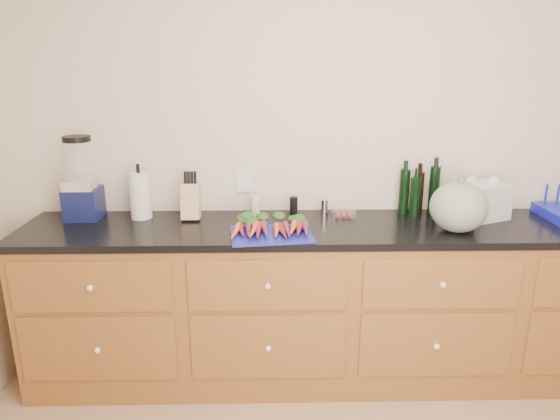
{
  "coord_description": "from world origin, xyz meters",
  "views": [
    {
      "loc": [
        -0.44,
        -1.34,
        1.82
      ],
      "look_at": [
        -0.38,
        1.2,
        1.06
      ],
      "focal_mm": 32.0,
      "sensor_mm": 36.0,
      "label": 1
    }
  ],
  "objects_px": {
    "carrots": "(271,226)",
    "knife_block": "(191,202)",
    "blender_appliance": "(81,183)",
    "tomato_box": "(343,211)",
    "paper_towel": "(140,195)",
    "cutting_board": "(271,234)",
    "squash": "(459,207)"
  },
  "relations": [
    {
      "from": "carrots",
      "to": "cutting_board",
      "type": "bearing_deg",
      "value": -90.0
    },
    {
      "from": "squash",
      "to": "cutting_board",
      "type": "bearing_deg",
      "value": -177.51
    },
    {
      "from": "knife_block",
      "to": "blender_appliance",
      "type": "bearing_deg",
      "value": 178.4
    },
    {
      "from": "carrots",
      "to": "knife_block",
      "type": "xyz_separation_m",
      "value": [
        -0.46,
        0.26,
        0.07
      ]
    },
    {
      "from": "knife_block",
      "to": "squash",
      "type": "bearing_deg",
      "value": -9.96
    },
    {
      "from": "cutting_board",
      "to": "blender_appliance",
      "type": "height_order",
      "value": "blender_appliance"
    },
    {
      "from": "blender_appliance",
      "to": "cutting_board",
      "type": "bearing_deg",
      "value": -16.33
    },
    {
      "from": "carrots",
      "to": "squash",
      "type": "distance_m",
      "value": 1.01
    },
    {
      "from": "carrots",
      "to": "blender_appliance",
      "type": "bearing_deg",
      "value": 165.61
    },
    {
      "from": "tomato_box",
      "to": "knife_block",
      "type": "bearing_deg",
      "value": -178.07
    },
    {
      "from": "carrots",
      "to": "tomato_box",
      "type": "relative_size",
      "value": 3.11
    },
    {
      "from": "blender_appliance",
      "to": "paper_towel",
      "type": "relative_size",
      "value": 1.77
    },
    {
      "from": "blender_appliance",
      "to": "paper_towel",
      "type": "distance_m",
      "value": 0.34
    },
    {
      "from": "carrots",
      "to": "paper_towel",
      "type": "xyz_separation_m",
      "value": [
        -0.76,
        0.28,
        0.1
      ]
    },
    {
      "from": "tomato_box",
      "to": "squash",
      "type": "bearing_deg",
      "value": -26.64
    },
    {
      "from": "squash",
      "to": "tomato_box",
      "type": "distance_m",
      "value": 0.65
    },
    {
      "from": "cutting_board",
      "to": "squash",
      "type": "height_order",
      "value": "squash"
    },
    {
      "from": "carrots",
      "to": "knife_block",
      "type": "bearing_deg",
      "value": 150.52
    },
    {
      "from": "squash",
      "to": "tomato_box",
      "type": "xyz_separation_m",
      "value": [
        -0.57,
        0.29,
        -0.11
      ]
    },
    {
      "from": "carrots",
      "to": "blender_appliance",
      "type": "height_order",
      "value": "blender_appliance"
    },
    {
      "from": "blender_appliance",
      "to": "knife_block",
      "type": "xyz_separation_m",
      "value": [
        0.62,
        -0.02,
        -0.11
      ]
    },
    {
      "from": "knife_block",
      "to": "tomato_box",
      "type": "relative_size",
      "value": 1.56
    },
    {
      "from": "carrots",
      "to": "squash",
      "type": "relative_size",
      "value": 1.35
    },
    {
      "from": "cutting_board",
      "to": "squash",
      "type": "bearing_deg",
      "value": 2.49
    },
    {
      "from": "carrots",
      "to": "knife_block",
      "type": "relative_size",
      "value": 1.99
    },
    {
      "from": "blender_appliance",
      "to": "paper_towel",
      "type": "bearing_deg",
      "value": 0.46
    },
    {
      "from": "carrots",
      "to": "paper_towel",
      "type": "bearing_deg",
      "value": 159.62
    },
    {
      "from": "carrots",
      "to": "paper_towel",
      "type": "relative_size",
      "value": 1.51
    },
    {
      "from": "squash",
      "to": "blender_appliance",
      "type": "bearing_deg",
      "value": 172.51
    },
    {
      "from": "blender_appliance",
      "to": "knife_block",
      "type": "bearing_deg",
      "value": -1.6
    },
    {
      "from": "squash",
      "to": "tomato_box",
      "type": "bearing_deg",
      "value": 153.36
    },
    {
      "from": "carrots",
      "to": "tomato_box",
      "type": "distance_m",
      "value": 0.52
    }
  ]
}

